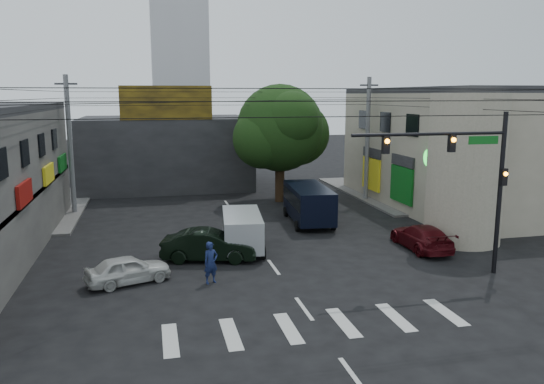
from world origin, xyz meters
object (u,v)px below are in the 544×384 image
object	(u,v)px
utility_pole_far_right	(367,140)
white_compact	(128,269)
navy_van	(308,205)
dark_sedan	(209,245)
traffic_officer	(211,263)
traffic_gantry	(468,168)
maroon_sedan	(421,237)
utility_pole_far_left	(70,146)
street_tree	(280,128)
silver_minivan	(242,232)

from	to	relation	value
utility_pole_far_right	white_compact	size ratio (longest dim) A/B	2.41
utility_pole_far_right	navy_van	distance (m)	9.43
dark_sedan	traffic_officer	bearing A→B (deg)	-171.48
traffic_gantry	maroon_sedan	size ratio (longest dim) A/B	1.60
traffic_gantry	utility_pole_far_left	distance (m)	25.00
utility_pole_far_left	dark_sedan	size ratio (longest dim) A/B	1.92
traffic_gantry	maroon_sedan	distance (m)	5.90
white_compact	navy_van	xyz separation A→B (m)	(10.61, 8.63, 0.55)
street_tree	traffic_gantry	xyz separation A→B (m)	(3.82, -18.00, -0.64)
navy_van	traffic_officer	xyz separation A→B (m)	(-7.18, -9.42, -0.25)
street_tree	white_compact	distance (m)	19.47
white_compact	traffic_officer	size ratio (longest dim) A/B	2.11
white_compact	silver_minivan	distance (m)	6.63
street_tree	utility_pole_far_right	xyz separation A→B (m)	(6.50, -1.00, -0.87)
utility_pole_far_right	white_compact	bearing A→B (deg)	-139.24
street_tree	navy_van	distance (m)	8.24
traffic_officer	utility_pole_far_right	bearing A→B (deg)	26.24
utility_pole_far_right	silver_minivan	distance (m)	16.32
navy_van	traffic_officer	size ratio (longest dim) A/B	3.27
utility_pole_far_right	navy_van	size ratio (longest dim) A/B	1.56
traffic_gantry	utility_pole_far_right	bearing A→B (deg)	81.06
white_compact	maroon_sedan	world-z (taller)	maroon_sedan
dark_sedan	white_compact	distance (m)	4.42
utility_pole_far_left	utility_pole_far_right	xyz separation A→B (m)	(21.00, 0.00, 0.00)
traffic_gantry	dark_sedan	size ratio (longest dim) A/B	1.50
maroon_sedan	utility_pole_far_left	bearing A→B (deg)	-33.85
utility_pole_far_left	traffic_officer	bearing A→B (deg)	-64.30
white_compact	silver_minivan	xyz separation A→B (m)	(5.54, 3.62, 0.37)
utility_pole_far_right	silver_minivan	xyz separation A→B (m)	(-11.46, -11.03, -3.63)
white_compact	traffic_gantry	bearing A→B (deg)	-118.40
traffic_gantry	dark_sedan	world-z (taller)	traffic_gantry
dark_sedan	white_compact	bearing A→B (deg)	136.40
street_tree	white_compact	world-z (taller)	street_tree
utility_pole_far_right	dark_sedan	bearing A→B (deg)	-137.25
silver_minivan	traffic_officer	xyz separation A→B (m)	(-2.11, -4.40, -0.07)
white_compact	maroon_sedan	size ratio (longest dim) A/B	0.85
street_tree	silver_minivan	xyz separation A→B (m)	(-4.96, -12.03, -4.50)
dark_sedan	utility_pole_far_left	bearing A→B (deg)	45.99
traffic_gantry	silver_minivan	world-z (taller)	traffic_gantry
dark_sedan	navy_van	world-z (taller)	navy_van
traffic_gantry	maroon_sedan	world-z (taller)	traffic_gantry
utility_pole_far_right	maroon_sedan	distance (m)	13.65
dark_sedan	traffic_officer	distance (m)	3.18
silver_minivan	white_compact	bearing A→B (deg)	129.88
traffic_gantry	utility_pole_far_left	world-z (taller)	utility_pole_far_left
navy_van	traffic_officer	distance (m)	11.85
traffic_gantry	white_compact	size ratio (longest dim) A/B	1.89
utility_pole_far_right	silver_minivan	world-z (taller)	utility_pole_far_right
white_compact	street_tree	bearing A→B (deg)	-52.93
utility_pole_far_left	dark_sedan	world-z (taller)	utility_pole_far_left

